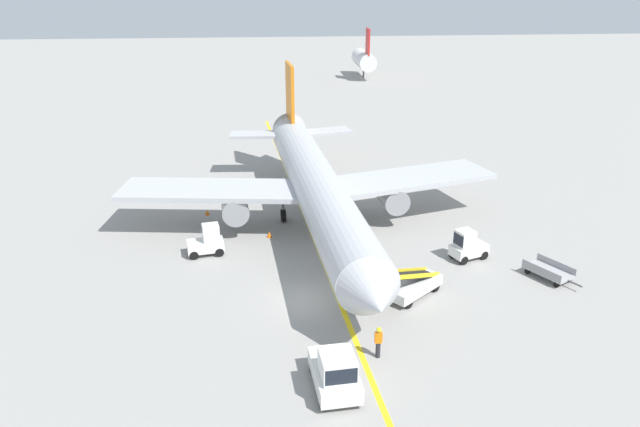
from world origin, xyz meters
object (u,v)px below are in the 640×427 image
at_px(ground_crew_marshaller, 378,341).
at_px(safety_cone_wingtip_left, 269,234).
at_px(safety_cone_nose_left, 207,212).
at_px(safety_cone_nose_right, 366,228).
at_px(belt_loader_forward_hold, 413,284).
at_px(baggage_tug_by_cargo_door, 467,246).
at_px(baggage_cart_loaded, 549,271).
at_px(airliner, 315,184).
at_px(baggage_tug_near_wing, 208,242).
at_px(pushback_tug, 336,372).

height_order(ground_crew_marshaller, safety_cone_wingtip_left, ground_crew_marshaller).
bearing_deg(safety_cone_nose_left, safety_cone_nose_right, -19.71).
height_order(belt_loader_forward_hold, safety_cone_nose_right, belt_loader_forward_hold).
xyz_separation_m(baggage_tug_by_cargo_door, baggage_cart_loaded, (4.22, -3.03, -0.46)).
bearing_deg(baggage_cart_loaded, safety_cone_wingtip_left, 155.79).
bearing_deg(airliner, safety_cone_wingtip_left, -155.06).
bearing_deg(baggage_tug_near_wing, safety_cone_wingtip_left, 29.82).
xyz_separation_m(belt_loader_forward_hold, safety_cone_nose_left, (-13.02, 13.84, -0.56)).
distance_m(ground_crew_marshaller, safety_cone_nose_left, 21.93).
bearing_deg(safety_cone_nose_right, baggage_tug_by_cargo_door, -41.13).
xyz_separation_m(baggage_tug_near_wing, belt_loader_forward_hold, (12.38, -6.78, -0.15)).
distance_m(baggage_tug_by_cargo_door, ground_crew_marshaller, 12.83).
bearing_deg(pushback_tug, baggage_tug_by_cargo_door, 50.70).
bearing_deg(ground_crew_marshaller, belt_loader_forward_hold, 61.54).
distance_m(airliner, pushback_tug, 18.93).
relative_size(belt_loader_forward_hold, safety_cone_nose_right, 10.52).
xyz_separation_m(safety_cone_nose_left, safety_cone_nose_right, (11.90, -4.26, 0.00)).
bearing_deg(baggage_cart_loaded, baggage_tug_near_wing, 165.91).
height_order(baggage_tug_near_wing, baggage_tug_by_cargo_door, same).
xyz_separation_m(pushback_tug, safety_cone_nose_left, (-7.55, 21.86, -0.77)).
xyz_separation_m(baggage_cart_loaded, safety_cone_nose_right, (-10.08, 8.15, -0.25)).
xyz_separation_m(pushback_tug, safety_cone_wingtip_left, (-2.76, 17.17, -0.77)).
height_order(pushback_tug, baggage_tug_near_wing, pushback_tug).
distance_m(baggage_cart_loaded, ground_crew_marshaller, 14.00).
bearing_deg(ground_crew_marshaller, safety_cone_nose_right, 82.67).
distance_m(pushback_tug, baggage_tug_by_cargo_door, 16.12).
distance_m(pushback_tug, baggage_tug_near_wing, 16.33).
xyz_separation_m(airliner, belt_loader_forward_hold, (4.81, -10.75, -2.64)).
relative_size(belt_loader_forward_hold, ground_crew_marshaller, 2.72).
height_order(ground_crew_marshaller, safety_cone_nose_right, ground_crew_marshaller).
distance_m(baggage_cart_loaded, safety_cone_wingtip_left, 18.85).
bearing_deg(safety_cone_nose_right, baggage_cart_loaded, -38.97).
height_order(pushback_tug, baggage_cart_loaded, pushback_tug).
height_order(pushback_tug, baggage_tug_by_cargo_door, pushback_tug).
relative_size(ground_crew_marshaller, safety_cone_nose_right, 3.86).
xyz_separation_m(baggage_tug_near_wing, baggage_cart_loaded, (21.33, -5.35, -0.46)).
relative_size(airliner, pushback_tug, 9.43).
xyz_separation_m(baggage_tug_by_cargo_door, safety_cone_nose_left, (-17.76, 9.38, -0.71)).
relative_size(baggage_tug_near_wing, ground_crew_marshaller, 1.53).
distance_m(safety_cone_nose_right, safety_cone_wingtip_left, 7.12).
bearing_deg(airliner, safety_cone_nose_left, 159.37).
bearing_deg(safety_cone_nose_right, safety_cone_nose_left, 160.29).
xyz_separation_m(pushback_tug, safety_cone_nose_right, (4.35, 17.59, -0.77)).
xyz_separation_m(baggage_tug_near_wing, safety_cone_nose_left, (-0.64, 7.06, -0.71)).
bearing_deg(pushback_tug, safety_cone_nose_left, 109.05).
xyz_separation_m(airliner, safety_cone_nose_left, (-8.21, 3.09, -3.20)).
height_order(airliner, baggage_tug_near_wing, airliner).
bearing_deg(airliner, safety_cone_nose_right, -17.62).
bearing_deg(baggage_tug_by_cargo_door, safety_cone_wingtip_left, 160.10).
bearing_deg(safety_cone_nose_left, baggage_cart_loaded, -29.46).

